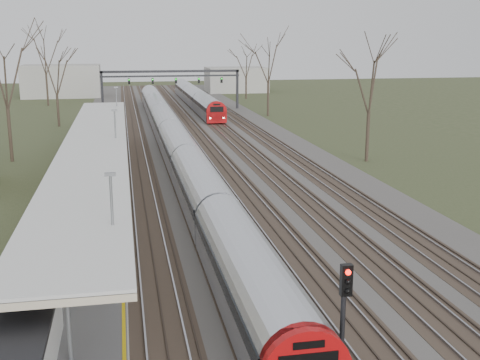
% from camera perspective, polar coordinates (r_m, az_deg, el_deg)
% --- Properties ---
extents(track_bed, '(24.00, 160.00, 0.22)m').
position_cam_1_polar(track_bed, '(63.72, -4.24, 3.60)').
color(track_bed, '#474442').
rests_on(track_bed, ground).
extents(platform, '(3.50, 69.00, 1.00)m').
position_cam_1_polar(platform, '(46.07, -13.15, 0.10)').
color(platform, '#9E9B93').
rests_on(platform, ground).
extents(canopy, '(4.10, 50.00, 3.11)m').
position_cam_1_polar(canopy, '(40.98, -13.59, 3.36)').
color(canopy, slate).
rests_on(canopy, platform).
extents(signal_gantry, '(21.00, 0.59, 6.08)m').
position_cam_1_polar(signal_gantry, '(92.85, -6.55, 9.59)').
color(signal_gantry, black).
rests_on(signal_gantry, ground).
extents(tree_west_far, '(5.50, 5.50, 11.33)m').
position_cam_1_polar(tree_west_far, '(56.31, -21.45, 9.62)').
color(tree_west_far, '#2D231C').
rests_on(tree_west_far, ground).
extents(tree_east_far, '(5.00, 5.00, 10.30)m').
position_cam_1_polar(tree_east_far, '(53.84, 12.25, 9.31)').
color(tree_east_far, '#2D231C').
rests_on(tree_east_far, ground).
extents(train_near, '(2.62, 90.21, 3.05)m').
position_cam_1_polar(train_near, '(59.95, -6.51, 4.31)').
color(train_near, '#AFB1BA').
rests_on(train_near, ground).
extents(train_far, '(2.62, 45.21, 3.05)m').
position_cam_1_polar(train_far, '(98.27, -4.26, 7.83)').
color(train_far, '#AFB1BA').
rests_on(train_far, ground).
extents(signal_post, '(0.35, 0.45, 4.10)m').
position_cam_1_polar(signal_post, '(19.10, 9.85, -11.67)').
color(signal_post, black).
rests_on(signal_post, ground).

